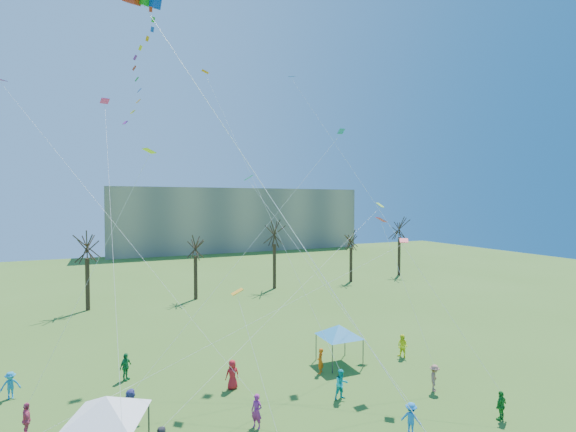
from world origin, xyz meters
name	(u,v)px	position (x,y,z in m)	size (l,w,h in m)	color
distant_building	(237,219)	(22.00, 82.00, 7.50)	(60.00, 14.00, 15.00)	gray
bare_tree_row	(184,244)	(1.19, 35.96, 6.54)	(69.32, 8.31, 9.92)	black
big_box_kite	(146,67)	(-5.56, 6.92, 18.32)	(5.46, 7.19, 25.00)	red
canopy_tent_white	(106,407)	(-7.54, 4.88, 2.77)	(4.08, 4.08, 3.27)	#3F3F44
canopy_tent_blue	(339,331)	(7.80, 10.57, 2.42)	(3.81, 3.81, 2.86)	#3F3F44
festival_crowd	(228,404)	(-1.61, 6.55, 0.86)	(26.59, 14.81, 1.81)	red
small_kites_aloft	(246,180)	(1.19, 11.78, 13.24)	(29.03, 18.47, 32.21)	#F8B00D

